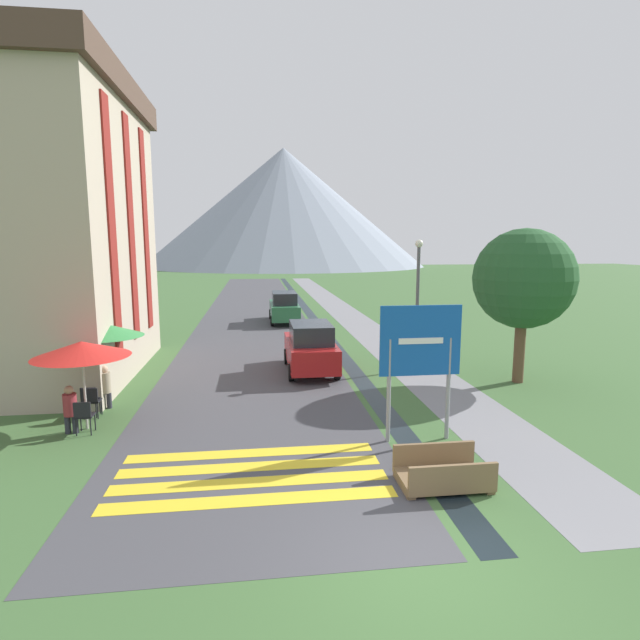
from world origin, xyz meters
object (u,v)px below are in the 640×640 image
at_px(parked_car_near, 311,347).
at_px(cafe_chair_near_left, 91,400).
at_px(hotel_building, 46,216).
at_px(person_seated_near, 105,385).
at_px(person_seated_far, 70,407).
at_px(tree_by_path, 524,279).
at_px(cafe_chair_near_right, 90,399).
at_px(cafe_umbrella_front_red, 82,349).
at_px(streetlamp, 418,293).
at_px(cafe_umbrella_middle_green, 107,330).
at_px(road_sign, 420,352).
at_px(cafe_chair_nearest, 84,414).
at_px(footbridge, 443,474).
at_px(parked_car_far, 284,307).

bearing_deg(parked_car_near, cafe_chair_near_left, -147.04).
bearing_deg(hotel_building, person_seated_near, -55.68).
relative_size(person_seated_far, tree_by_path, 0.24).
relative_size(parked_car_near, person_seated_near, 3.13).
bearing_deg(cafe_chair_near_right, person_seated_far, -120.76).
relative_size(cafe_umbrella_front_red, streetlamp, 0.49).
distance_m(hotel_building, person_seated_far, 8.07).
relative_size(parked_car_near, cafe_umbrella_front_red, 1.69).
distance_m(parked_car_near, cafe_chair_near_left, 7.59).
distance_m(parked_car_near, cafe_umbrella_middle_green, 6.87).
distance_m(road_sign, person_seated_near, 8.87).
bearing_deg(cafe_chair_nearest, cafe_umbrella_middle_green, 117.67).
bearing_deg(hotel_building, cafe_umbrella_middle_green, -49.11).
bearing_deg(cafe_chair_near_left, hotel_building, 114.77).
relative_size(footbridge, cafe_umbrella_front_red, 0.73).
height_order(cafe_chair_nearest, cafe_umbrella_front_red, cafe_umbrella_front_red).
height_order(footbridge, cafe_chair_near_left, cafe_chair_near_left).
relative_size(parked_car_far, cafe_umbrella_front_red, 1.89).
bearing_deg(cafe_chair_near_right, hotel_building, 92.13).
xyz_separation_m(parked_car_far, streetlamp, (4.21, -11.84, 1.95)).
relative_size(cafe_chair_near_left, cafe_umbrella_front_red, 0.36).
xyz_separation_m(hotel_building, cafe_chair_near_right, (2.57, -4.76, -5.06)).
distance_m(footbridge, cafe_umbrella_middle_green, 10.51).
height_order(cafe_umbrella_front_red, tree_by_path, tree_by_path).
relative_size(cafe_chair_near_right, streetlamp, 0.18).
relative_size(footbridge, tree_by_path, 0.33).
height_order(road_sign, cafe_umbrella_front_red, road_sign).
xyz_separation_m(road_sign, streetlamp, (2.08, 6.55, 0.72)).
relative_size(hotel_building, person_seated_near, 8.20).
height_order(cafe_chair_nearest, cafe_chair_near_left, same).
height_order(road_sign, tree_by_path, tree_by_path).
height_order(parked_car_near, cafe_umbrella_front_red, cafe_umbrella_front_red).
bearing_deg(cafe_chair_nearest, hotel_building, 139.24).
bearing_deg(cafe_chair_near_left, footbridge, -34.92).
height_order(footbridge, streetlamp, streetlamp).
relative_size(hotel_building, person_seated_far, 8.45).
relative_size(cafe_chair_nearest, streetlamp, 0.18).
relative_size(footbridge, parked_car_far, 0.39).
bearing_deg(cafe_umbrella_middle_green, streetlamp, 11.92).
xyz_separation_m(person_seated_far, person_seated_near, (0.29, 1.87, 0.02)).
bearing_deg(cafe_chair_nearest, parked_car_near, 64.96).
bearing_deg(parked_car_near, cafe_umbrella_front_red, -141.68).
bearing_deg(footbridge, hotel_building, 137.62).
bearing_deg(cafe_umbrella_front_red, parked_car_near, 38.32).
height_order(parked_car_far, cafe_chair_nearest, parked_car_far).
relative_size(person_seated_far, person_seated_near, 0.97).
bearing_deg(parked_car_near, cafe_chair_near_right, -147.83).
bearing_deg(parked_car_far, road_sign, -83.40).
height_order(road_sign, cafe_chair_near_right, road_sign).
bearing_deg(footbridge, parked_car_near, 100.14).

